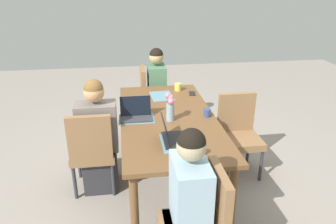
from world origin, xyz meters
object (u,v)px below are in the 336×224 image
laptop_head_left_left_far (173,136)px  coffee_mug_centre_left (178,87)px  person_head_left_left_far (189,213)px  laptop_far_left_near (136,114)px  chair_far_left_near (92,148)px  chair_head_left_left_far (201,221)px  person_far_left_near (98,142)px  person_head_right_left_mid (157,94)px  chair_near_right_near (238,130)px  dining_table (168,123)px  chair_head_right_left_mid (151,95)px  coffee_mug_near_left (199,151)px  flower_vase (170,107)px  coffee_mug_near_right (207,113)px  coffee_mug_centre_right (138,104)px  phone_black (192,94)px

laptop_head_left_left_far → coffee_mug_centre_left: bearing=-11.7°
person_head_left_left_far → laptop_far_left_near: size_ratio=3.73×
chair_far_left_near → person_head_left_left_far: (-1.12, -0.76, 0.03)m
chair_head_left_left_far → person_far_left_near: bearing=31.8°
chair_head_left_left_far → person_head_right_left_mid: bearing=0.6°
chair_head_left_left_far → chair_near_right_near: same height
person_far_left_near → person_head_left_left_far: same height
dining_table → chair_head_right_left_mid: bearing=2.0°
dining_table → coffee_mug_near_left: bearing=-170.4°
flower_vase → coffee_mug_centre_left: bearing=-14.5°
chair_head_right_left_mid → laptop_far_left_near: bearing=168.5°
person_head_right_left_mid → laptop_head_left_left_far: person_head_right_left_mid is taller
chair_far_left_near → person_far_left_near: (0.07, -0.06, 0.03)m
person_far_left_near → coffee_mug_near_right: bearing=-90.5°
person_far_left_near → chair_head_left_left_far: bearing=-148.2°
person_far_left_near → chair_near_right_near: person_far_left_near is taller
dining_table → coffee_mug_centre_right: 0.42m
laptop_far_left_near → dining_table: bearing=-91.0°
coffee_mug_centre_left → coffee_mug_near_left: bearing=176.3°
chair_head_right_left_mid → phone_black: 0.89m
laptop_far_left_near → coffee_mug_near_left: (-0.83, -0.47, 0.00)m
chair_head_right_left_mid → coffee_mug_near_right: chair_head_right_left_mid is taller
coffee_mug_near_left → phone_black: coffee_mug_near_left is taller
person_head_left_left_far → coffee_mug_near_right: size_ratio=14.68×
dining_table → chair_head_left_left_far: (-1.30, -0.05, -0.17)m
phone_black → person_far_left_near: bearing=-49.7°
coffee_mug_centre_left → person_head_left_left_far: bearing=172.6°
person_far_left_near → phone_black: bearing=-58.1°
chair_near_right_near → coffee_mug_centre_right: chair_near_right_near is taller
dining_table → coffee_mug_centre_right: coffee_mug_centre_right is taller
chair_far_left_near → phone_black: 1.44m
chair_head_right_left_mid → person_head_left_left_far: (-2.63, -0.03, 0.03)m
chair_head_right_left_mid → chair_near_right_near: 1.57m
person_head_left_left_far → laptop_head_left_left_far: 0.74m
flower_vase → coffee_mug_centre_right: bearing=37.9°
chair_head_left_left_far → coffee_mug_near_right: 1.33m
chair_head_right_left_mid → coffee_mug_near_right: bearing=-162.7°
chair_head_right_left_mid → chair_near_right_near: bearing=-147.0°
chair_head_left_left_far → person_head_left_left_far: (0.06, 0.07, 0.03)m
dining_table → person_head_right_left_mid: person_head_right_left_mid is taller
coffee_mug_centre_left → coffee_mug_near_right: bearing=-169.5°
phone_black → chair_near_right_near: bearing=43.7°
chair_far_left_near → person_far_left_near: 0.10m
dining_table → coffee_mug_near_right: 0.42m
dining_table → chair_near_right_near: (0.07, -0.81, -0.17)m
dining_table → person_head_right_left_mid: 1.34m
person_far_left_near → laptop_far_left_near: size_ratio=3.73×
chair_near_right_near → coffee_mug_near_left: bearing=143.1°
person_head_left_left_far → dining_table: bearing=-1.0°
chair_far_left_near → coffee_mug_centre_right: (0.40, -0.50, 0.30)m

